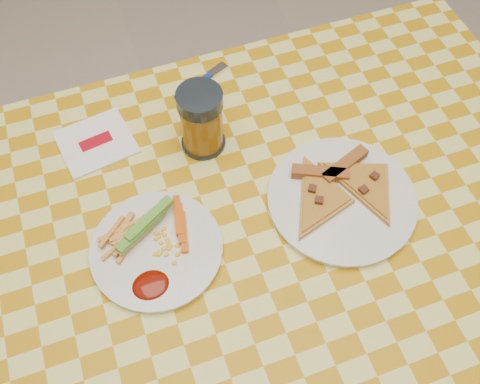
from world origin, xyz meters
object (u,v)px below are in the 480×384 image
at_px(table, 246,255).
at_px(drink_glass, 201,121).
at_px(plate_right, 342,200).
at_px(plate_left, 157,250).

height_order(table, drink_glass, drink_glass).
bearing_deg(table, plate_right, 3.02).
bearing_deg(table, drink_glass, 92.34).
distance_m(table, plate_right, 0.20).
xyz_separation_m(table, drink_glass, (-0.01, 0.22, 0.14)).
bearing_deg(plate_right, plate_left, 177.37).
height_order(table, plate_right, plate_right).
xyz_separation_m(plate_right, drink_glass, (-0.19, 0.21, 0.06)).
xyz_separation_m(plate_left, drink_glass, (0.14, 0.19, 0.06)).
bearing_deg(plate_right, drink_glass, 132.68).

